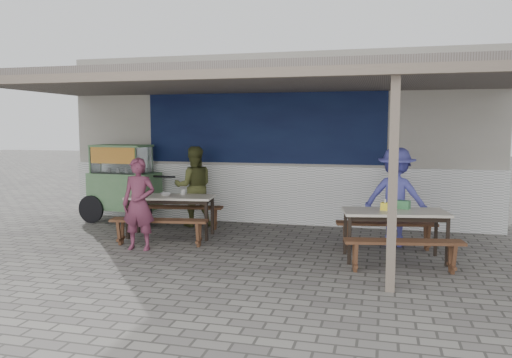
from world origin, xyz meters
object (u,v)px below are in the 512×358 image
object	(u,v)px
patron_wall_side	(194,186)
condiment_bowl	(166,194)
tissue_box	(385,206)
table_left	(170,200)
vendor_cart	(123,180)
condiment_jar	(183,192)
bench_right_street	(404,248)
bench_right_wall	(386,229)
patron_street_side	(139,204)
donation_box	(403,205)
table_right	(395,216)
bench_left_wall	(181,211)
patron_right_table	(396,197)
bench_left_street	(159,225)

from	to	relation	value
patron_wall_side	condiment_bowl	bearing A→B (deg)	56.75
tissue_box	table_left	bearing A→B (deg)	170.56
condiment_bowl	vendor_cart	bearing A→B (deg)	143.26
condiment_jar	bench_right_street	bearing A→B (deg)	-21.75
bench_right_wall	patron_street_side	bearing A→B (deg)	-175.80
bench_right_street	donation_box	size ratio (longest dim) A/B	8.61
table_right	vendor_cart	bearing A→B (deg)	151.81
bench_left_wall	patron_wall_side	distance (m)	0.60
bench_right_street	patron_right_table	world-z (taller)	patron_right_table
table_left	bench_left_wall	size ratio (longest dim) A/B	0.97
bench_right_street	condiment_jar	size ratio (longest dim) A/B	17.03
table_left	bench_left_wall	xyz separation A→B (m)	(-0.10, 0.70, -0.33)
bench_left_wall	patron_wall_side	bearing A→B (deg)	59.94
tissue_box	condiment_bowl	bearing A→B (deg)	170.34
table_right	condiment_jar	bearing A→B (deg)	156.27
bench_left_street	patron_wall_side	size ratio (longest dim) A/B	1.04
patron_wall_side	donation_box	size ratio (longest dim) A/B	8.48
bench_left_wall	patron_wall_side	xyz separation A→B (m)	(0.14, 0.35, 0.46)
bench_left_wall	bench_right_street	distance (m)	4.59
table_left	table_right	xyz separation A→B (m)	(3.92, -0.67, 0.00)
patron_street_side	patron_wall_side	size ratio (longest dim) A/B	0.93
table_left	condiment_jar	world-z (taller)	condiment_jar
patron_street_side	donation_box	distance (m)	4.18
tissue_box	condiment_jar	size ratio (longest dim) A/B	1.19
vendor_cart	donation_box	world-z (taller)	vendor_cart
bench_right_street	patron_street_side	size ratio (longest dim) A/B	1.09
bench_right_street	tissue_box	bearing A→B (deg)	100.69
tissue_box	bench_left_wall	bearing A→B (deg)	161.12
bench_left_wall	tissue_box	world-z (taller)	tissue_box
bench_left_wall	vendor_cart	world-z (taller)	vendor_cart
table_left	bench_left_street	bearing A→B (deg)	-90.00
table_left	vendor_cart	bearing A→B (deg)	136.27
bench_right_wall	donation_box	bearing A→B (deg)	-69.68
bench_left_street	condiment_jar	distance (m)	1.05
table_left	bench_right_street	distance (m)	4.25
condiment_jar	condiment_bowl	world-z (taller)	condiment_jar
patron_right_table	tissue_box	xyz separation A→B (m)	(-0.18, -0.93, -0.02)
tissue_box	vendor_cart	bearing A→B (deg)	161.84
bench_left_street	vendor_cart	distance (m)	2.53
condiment_jar	vendor_cart	bearing A→B (deg)	152.91
bench_right_street	patron_wall_side	bearing A→B (deg)	139.35
bench_left_street	patron_right_table	world-z (taller)	patron_right_table
patron_right_table	donation_box	size ratio (longest dim) A/B	8.72
condiment_jar	tissue_box	bearing A→B (deg)	-13.57
vendor_cart	condiment_jar	size ratio (longest dim) A/B	21.56
patron_wall_side	patron_right_table	world-z (taller)	patron_right_table
table_left	bench_right_street	xyz separation A→B (m)	(4.03, -1.30, -0.33)
tissue_box	patron_right_table	bearing A→B (deg)	79.23
bench_left_wall	patron_right_table	xyz separation A→B (m)	(4.05, -0.40, 0.48)
bench_left_wall	bench_right_wall	world-z (taller)	same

